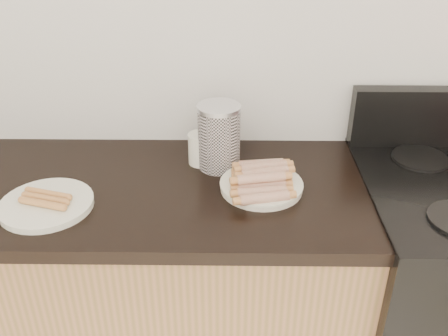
{
  "coord_description": "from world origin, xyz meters",
  "views": [
    {
      "loc": [
        -0.01,
        0.42,
        1.69
      ],
      "look_at": [
        -0.02,
        1.62,
        1.0
      ],
      "focal_mm": 40.0,
      "sensor_mm": 36.0,
      "label": 1
    }
  ],
  "objects_px": {
    "main_plate": "(261,187)",
    "canister": "(219,137)",
    "side_plate": "(47,204)",
    "mug": "(201,149)"
  },
  "relations": [
    {
      "from": "main_plate",
      "to": "side_plate",
      "type": "distance_m",
      "value": 0.61
    },
    {
      "from": "side_plate",
      "to": "mug",
      "type": "bearing_deg",
      "value": 32.05
    },
    {
      "from": "side_plate",
      "to": "mug",
      "type": "xyz_separation_m",
      "value": [
        0.42,
        0.26,
        0.04
      ]
    },
    {
      "from": "main_plate",
      "to": "canister",
      "type": "distance_m",
      "value": 0.21
    },
    {
      "from": "main_plate",
      "to": "side_plate",
      "type": "relative_size",
      "value": 0.94
    },
    {
      "from": "main_plate",
      "to": "canister",
      "type": "height_order",
      "value": "canister"
    },
    {
      "from": "side_plate",
      "to": "canister",
      "type": "distance_m",
      "value": 0.54
    },
    {
      "from": "main_plate",
      "to": "canister",
      "type": "relative_size",
      "value": 1.16
    },
    {
      "from": "main_plate",
      "to": "side_plate",
      "type": "bearing_deg",
      "value": -170.34
    },
    {
      "from": "main_plate",
      "to": "mug",
      "type": "distance_m",
      "value": 0.25
    }
  ]
}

